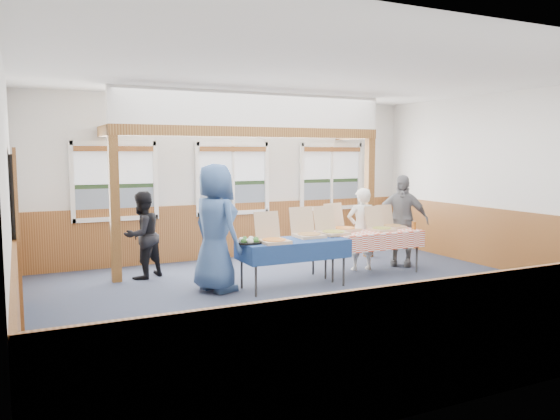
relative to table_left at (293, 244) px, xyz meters
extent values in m
plane|color=#272E40|center=(0.05, -0.70, -0.70)|extent=(8.00, 8.00, 0.00)
plane|color=white|center=(0.05, -0.70, 2.50)|extent=(8.00, 8.00, 0.00)
plane|color=silver|center=(0.05, 2.80, 0.90)|extent=(8.00, 0.00, 8.00)
plane|color=silver|center=(0.05, -4.20, 0.90)|extent=(8.00, 0.00, 8.00)
plane|color=silver|center=(-3.95, -0.70, 0.90)|extent=(0.00, 8.00, 8.00)
plane|color=silver|center=(4.05, -0.70, 0.90)|extent=(0.00, 8.00, 8.00)
cube|color=brown|center=(0.05, 2.77, -0.15)|extent=(7.98, 0.05, 1.10)
cube|color=brown|center=(0.05, -4.18, -0.15)|extent=(7.98, 0.05, 1.10)
cube|color=brown|center=(-3.93, -0.70, -0.15)|extent=(0.05, 6.98, 1.10)
cube|color=brown|center=(4.02, -0.70, -0.15)|extent=(0.05, 6.98, 1.10)
cube|color=#303030|center=(-3.91, 0.20, 0.35)|extent=(0.06, 1.30, 2.10)
cube|color=white|center=(-2.25, 2.74, 0.21)|extent=(1.52, 0.05, 0.08)
cube|color=white|center=(-2.25, 2.74, 1.59)|extent=(1.52, 0.05, 0.08)
cube|color=white|center=(-2.99, 2.74, 0.90)|extent=(0.08, 0.05, 1.46)
cube|color=white|center=(-1.51, 2.74, 0.90)|extent=(0.08, 0.05, 1.46)
cube|color=white|center=(-2.25, 2.74, 0.90)|extent=(0.05, 0.05, 1.30)
cube|color=slate|center=(-2.25, 2.78, 0.51)|extent=(1.40, 0.02, 0.52)
cube|color=#1E341A|center=(-2.25, 2.78, 0.81)|extent=(1.40, 0.02, 0.08)
cube|color=silver|center=(-2.25, 2.78, 1.20)|extent=(1.40, 0.02, 0.70)
cube|color=brown|center=(-2.25, 2.72, 1.49)|extent=(1.40, 0.07, 0.10)
cube|color=white|center=(0.05, 2.74, 0.21)|extent=(1.52, 0.05, 0.08)
cube|color=white|center=(0.05, 2.74, 1.59)|extent=(1.52, 0.05, 0.08)
cube|color=white|center=(-0.69, 2.74, 0.90)|extent=(0.08, 0.05, 1.46)
cube|color=white|center=(0.79, 2.74, 0.90)|extent=(0.08, 0.05, 1.46)
cube|color=white|center=(0.05, 2.74, 0.90)|extent=(0.05, 0.05, 1.30)
cube|color=slate|center=(0.05, 2.78, 0.51)|extent=(1.40, 0.02, 0.52)
cube|color=#1E341A|center=(0.05, 2.78, 0.81)|extent=(1.40, 0.02, 0.08)
cube|color=silver|center=(0.05, 2.78, 1.20)|extent=(1.40, 0.02, 0.70)
cube|color=brown|center=(0.05, 2.72, 1.49)|extent=(1.40, 0.07, 0.10)
cube|color=white|center=(2.35, 2.74, 0.21)|extent=(1.52, 0.05, 0.08)
cube|color=white|center=(2.35, 2.74, 1.59)|extent=(1.52, 0.05, 0.08)
cube|color=white|center=(1.61, 2.74, 0.90)|extent=(0.08, 0.05, 1.46)
cube|color=white|center=(3.09, 2.74, 0.90)|extent=(0.08, 0.05, 1.46)
cube|color=white|center=(2.35, 2.74, 0.90)|extent=(0.05, 0.05, 1.30)
cube|color=slate|center=(2.35, 2.78, 0.51)|extent=(1.40, 0.02, 0.52)
cube|color=#1E341A|center=(2.35, 2.78, 0.81)|extent=(1.40, 0.02, 0.08)
cube|color=silver|center=(2.35, 2.78, 1.20)|extent=(1.40, 0.02, 0.70)
cube|color=brown|center=(2.35, 2.72, 1.49)|extent=(1.40, 0.07, 0.10)
cube|color=#5B3214|center=(-2.45, 1.60, 0.50)|extent=(0.15, 0.15, 2.40)
cube|color=#5B3214|center=(2.55, 1.60, 0.50)|extent=(0.15, 0.15, 2.40)
cube|color=#5B3214|center=(0.05, 1.60, 1.79)|extent=(5.15, 0.18, 0.18)
cylinder|color=#303030|center=(-0.76, -0.28, -0.33)|extent=(0.04, 0.04, 0.73)
cylinder|color=#303030|center=(-0.76, 0.28, -0.33)|extent=(0.04, 0.04, 0.73)
cylinder|color=#303030|center=(0.76, -0.28, -0.33)|extent=(0.04, 0.04, 0.73)
cylinder|color=#303030|center=(0.76, 0.28, -0.33)|extent=(0.04, 0.04, 0.73)
cube|color=#303030|center=(0.00, 0.00, 0.04)|extent=(1.72, 0.91, 0.03)
cube|color=navy|center=(0.00, 0.00, 0.06)|extent=(1.79, 0.98, 0.01)
cube|color=navy|center=(0.00, -0.37, -0.09)|extent=(1.68, 0.25, 0.28)
cube|color=navy|center=(0.00, 0.37, -0.09)|extent=(1.68, 0.25, 0.28)
cylinder|color=#303030|center=(0.73, 0.00, -0.33)|extent=(0.04, 0.04, 0.73)
cylinder|color=#303030|center=(0.73, 0.66, -0.33)|extent=(0.04, 0.04, 0.73)
cylinder|color=#303030|center=(2.47, 0.00, -0.33)|extent=(0.04, 0.04, 0.73)
cylinder|color=#303030|center=(2.47, 0.66, -0.33)|extent=(0.04, 0.04, 0.73)
cube|color=#303030|center=(1.60, 0.33, 0.04)|extent=(2.01, 1.40, 0.03)
cube|color=red|center=(1.60, 0.33, 0.06)|extent=(2.09, 1.47, 0.01)
cube|color=red|center=(1.60, -0.09, -0.09)|extent=(1.79, 0.70, 0.28)
cube|color=red|center=(1.60, 0.75, -0.09)|extent=(1.79, 0.70, 0.28)
cube|color=tan|center=(-0.40, -0.15, 0.09)|extent=(0.42, 0.42, 0.05)
cylinder|color=gold|center=(-0.40, -0.15, 0.12)|extent=(0.37, 0.37, 0.01)
cube|color=tan|center=(-0.41, 0.10, 0.31)|extent=(0.42, 0.11, 0.41)
cube|color=tan|center=(0.35, 0.12, 0.09)|extent=(0.43, 0.43, 0.05)
cylinder|color=#D4B662|center=(0.35, 0.12, 0.12)|extent=(0.38, 0.38, 0.01)
cube|color=tan|center=(0.35, 0.38, 0.32)|extent=(0.43, 0.11, 0.42)
cube|color=tan|center=(0.85, 0.19, 0.09)|extent=(0.46, 0.46, 0.05)
cylinder|color=gold|center=(0.85, 0.19, 0.12)|extent=(0.41, 0.41, 0.01)
cube|color=tan|center=(0.82, 0.44, 0.31)|extent=(0.43, 0.14, 0.41)
cube|color=tan|center=(1.25, 0.48, 0.09)|extent=(0.51, 0.51, 0.05)
cylinder|color=gold|center=(1.25, 0.48, 0.12)|extent=(0.45, 0.45, 0.01)
cube|color=tan|center=(1.19, 0.73, 0.32)|extent=(0.44, 0.19, 0.42)
cube|color=tan|center=(1.85, 0.21, 0.08)|extent=(0.38, 0.38, 0.04)
cylinder|color=gold|center=(1.85, 0.21, 0.11)|extent=(0.34, 0.34, 0.01)
cube|color=tan|center=(1.85, 0.44, 0.29)|extent=(0.38, 0.10, 0.37)
cube|color=tan|center=(2.25, 0.43, 0.08)|extent=(0.39, 0.39, 0.04)
cylinder|color=#D4B662|center=(2.25, 0.43, 0.11)|extent=(0.34, 0.34, 0.01)
cube|color=tan|center=(2.23, 0.65, 0.28)|extent=(0.37, 0.11, 0.36)
cylinder|color=black|center=(-0.75, 0.00, 0.08)|extent=(0.42, 0.42, 0.03)
cylinder|color=white|center=(-0.75, 0.00, 0.10)|extent=(0.09, 0.09, 0.04)
sphere|color=#2F6024|center=(-0.64, 0.00, 0.11)|extent=(0.09, 0.09, 0.09)
sphere|color=silver|center=(-0.68, 0.09, 0.11)|extent=(0.09, 0.09, 0.09)
sphere|color=#2F6024|center=(-0.78, 0.11, 0.11)|extent=(0.09, 0.09, 0.09)
sphere|color=silver|center=(-0.85, 0.05, 0.11)|extent=(0.09, 0.09, 0.09)
sphere|color=#2F6024|center=(-0.85, -0.05, 0.11)|extent=(0.09, 0.09, 0.09)
sphere|color=silver|center=(-0.78, -0.11, 0.11)|extent=(0.09, 0.09, 0.09)
sphere|color=#2F6024|center=(-0.68, -0.09, 0.11)|extent=(0.09, 0.09, 0.09)
cylinder|color=#A2561B|center=(2.45, 0.08, 0.14)|extent=(0.07, 0.07, 0.15)
imported|color=white|center=(1.69, 0.61, 0.05)|extent=(0.60, 0.45, 1.49)
imported|color=black|center=(-2.01, 1.67, 0.04)|extent=(0.90, 0.85, 1.47)
imported|color=#314D7C|center=(-1.17, 0.31, 0.28)|extent=(0.88, 1.10, 1.96)
imported|color=slate|center=(2.60, 0.63, 0.16)|extent=(1.02, 0.99, 1.71)
camera|label=1|loc=(-3.86, -7.52, 1.42)|focal=35.00mm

